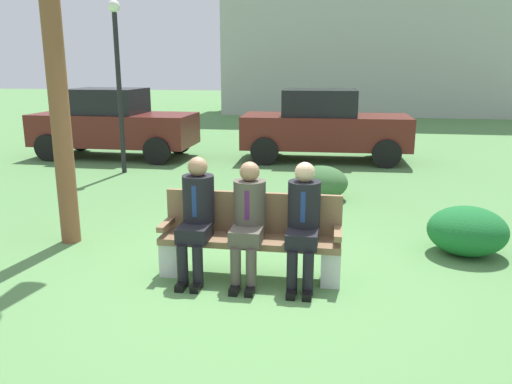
% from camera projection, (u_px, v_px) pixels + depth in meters
% --- Properties ---
extents(ground_plane, '(80.00, 80.00, 0.00)m').
position_uv_depth(ground_plane, '(247.00, 279.00, 5.50)').
color(ground_plane, '#538448').
extents(park_bench, '(1.93, 0.44, 0.90)m').
position_uv_depth(park_bench, '(251.00, 238.00, 5.52)').
color(park_bench, brown).
rests_on(park_bench, ground).
extents(seated_man_left, '(0.34, 0.72, 1.30)m').
position_uv_depth(seated_man_left, '(197.00, 212.00, 5.41)').
color(seated_man_left, black).
rests_on(seated_man_left, ground).
extents(seated_man_middle, '(0.34, 0.72, 1.27)m').
position_uv_depth(seated_man_middle, '(248.00, 216.00, 5.33)').
color(seated_man_middle, '#4C473D').
rests_on(seated_man_middle, ground).
extents(seated_man_right, '(0.34, 0.72, 1.28)m').
position_uv_depth(seated_man_right, '(303.00, 218.00, 5.24)').
color(seated_man_right, black).
rests_on(seated_man_right, ground).
extents(shrub_near_bench, '(0.94, 0.86, 0.59)m').
position_uv_depth(shrub_near_bench, '(467.00, 231.00, 6.16)').
color(shrub_near_bench, '#1A662B').
rests_on(shrub_near_bench, ground).
extents(shrub_mid_lawn, '(0.91, 0.84, 0.57)m').
position_uv_depth(shrub_mid_lawn, '(321.00, 183.00, 8.71)').
color(shrub_mid_lawn, '#376234').
rests_on(shrub_mid_lawn, ground).
extents(parked_car_near, '(3.92, 1.75, 1.68)m').
position_uv_depth(parked_car_near, '(113.00, 123.00, 12.53)').
color(parked_car_near, '#591E19').
rests_on(parked_car_near, ground).
extents(parked_car_far, '(3.95, 1.81, 1.68)m').
position_uv_depth(parked_car_far, '(324.00, 125.00, 12.10)').
color(parked_car_far, '#591E19').
rests_on(parked_car_far, ground).
extents(street_lamp, '(0.24, 0.24, 3.49)m').
position_uv_depth(street_lamp, '(118.00, 70.00, 10.41)').
color(street_lamp, black).
rests_on(street_lamp, ground).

